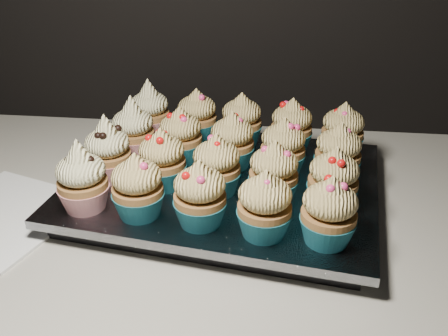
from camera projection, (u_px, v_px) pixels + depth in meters
The scene contains 24 objects.
worktop at pixel (284, 230), 0.67m from camera, with size 2.44×0.64×0.04m, color beige.
napkin at pixel (3, 215), 0.67m from camera, with size 0.18×0.18×0.00m, color white.
baking_tray at pixel (224, 192), 0.70m from camera, with size 0.38×0.29×0.02m, color black.
foil_lining at pixel (224, 182), 0.69m from camera, with size 0.41×0.32×0.01m, color silver.
cupcake_0 at pixel (82, 180), 0.61m from camera, with size 0.06×0.06×0.10m.
cupcake_1 at pixel (137, 188), 0.59m from camera, with size 0.06×0.06×0.08m.
cupcake_2 at pixel (200, 196), 0.58m from camera, with size 0.06×0.06×0.08m.
cupcake_3 at pixel (265, 206), 0.56m from camera, with size 0.06×0.06×0.08m.
cupcake_4 at pixel (329, 213), 0.55m from camera, with size 0.06×0.06×0.08m.
cupcake_5 at pixel (108, 152), 0.67m from camera, with size 0.06×0.06×0.10m.
cupcake_6 at pixel (162, 160), 0.65m from camera, with size 0.06×0.06×0.08m.
cupcake_7 at pixel (216, 166), 0.64m from camera, with size 0.06×0.06×0.08m.
cupcake_8 at pixel (274, 174), 0.62m from camera, with size 0.06×0.06×0.08m.
cupcake_9 at pixel (333, 181), 0.61m from camera, with size 0.06×0.06×0.08m.
cupcake_10 at pixel (133, 130), 0.73m from camera, with size 0.06×0.06×0.10m.
cupcake_11 at pixel (181, 137), 0.72m from camera, with size 0.06×0.06×0.08m.
cupcake_12 at pixel (232, 142), 0.70m from camera, with size 0.06×0.06×0.08m.
cupcake_13 at pixel (283, 148), 0.69m from camera, with size 0.06×0.06×0.08m.
cupcake_14 at pixel (338, 154), 0.67m from camera, with size 0.06×0.06×0.08m.
cupcake_15 at pixel (150, 111), 0.80m from camera, with size 0.06×0.06×0.10m.
cupcake_16 at pixel (197, 117), 0.79m from camera, with size 0.06×0.06×0.08m.
cupcake_17 at pixel (242, 121), 0.77m from camera, with size 0.06×0.06×0.08m.
cupcake_18 at pixel (291, 127), 0.75m from camera, with size 0.06×0.06×0.08m.
cupcake_19 at pixel (343, 132), 0.74m from camera, with size 0.06×0.06×0.08m.
Camera 1 is at (-0.02, 1.14, 1.28)m, focal length 40.00 mm.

